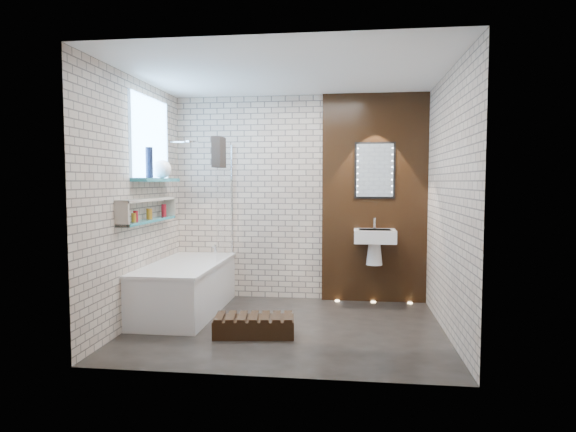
# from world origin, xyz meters

# --- Properties ---
(ground) EXTENTS (3.20, 3.20, 0.00)m
(ground) POSITION_xyz_m (0.00, 0.00, 0.00)
(ground) COLOR black
(ground) RESTS_ON ground
(room_shell) EXTENTS (3.24, 3.20, 2.60)m
(room_shell) POSITION_xyz_m (0.00, 0.00, 1.30)
(room_shell) COLOR #B8A392
(room_shell) RESTS_ON ground
(walnut_panel) EXTENTS (1.30, 0.06, 2.60)m
(walnut_panel) POSITION_xyz_m (0.95, 1.27, 1.30)
(walnut_panel) COLOR black
(walnut_panel) RESTS_ON ground
(clerestory_window) EXTENTS (0.18, 1.00, 0.94)m
(clerestory_window) POSITION_xyz_m (-1.57, 0.35, 1.90)
(clerestory_window) COLOR #7FADE0
(clerestory_window) RESTS_ON room_shell
(display_niche) EXTENTS (0.14, 1.30, 0.26)m
(display_niche) POSITION_xyz_m (-1.53, 0.15, 1.20)
(display_niche) COLOR teal
(display_niche) RESTS_ON room_shell
(bathtub) EXTENTS (0.79, 1.74, 0.70)m
(bathtub) POSITION_xyz_m (-1.22, 0.45, 0.29)
(bathtub) COLOR white
(bathtub) RESTS_ON ground
(bath_screen) EXTENTS (0.01, 0.78, 1.40)m
(bath_screen) POSITION_xyz_m (-0.87, 0.89, 1.28)
(bath_screen) COLOR white
(bath_screen) RESTS_ON bathtub
(towel) EXTENTS (0.10, 0.27, 0.35)m
(towel) POSITION_xyz_m (-0.87, 0.64, 1.85)
(towel) COLOR #292321
(towel) RESTS_ON bath_screen
(shower_head) EXTENTS (0.18, 0.18, 0.02)m
(shower_head) POSITION_xyz_m (-1.30, 0.95, 2.00)
(shower_head) COLOR silver
(shower_head) RESTS_ON room_shell
(washbasin) EXTENTS (0.50, 0.36, 0.58)m
(washbasin) POSITION_xyz_m (0.95, 1.07, 0.79)
(washbasin) COLOR white
(washbasin) RESTS_ON walnut_panel
(led_mirror) EXTENTS (0.50, 0.02, 0.70)m
(led_mirror) POSITION_xyz_m (0.95, 1.23, 1.65)
(led_mirror) COLOR black
(led_mirror) RESTS_ON walnut_panel
(walnut_step) EXTENTS (0.82, 0.44, 0.17)m
(walnut_step) POSITION_xyz_m (-0.28, -0.30, 0.09)
(walnut_step) COLOR black
(walnut_step) RESTS_ON ground
(niche_bottles) EXTENTS (0.06, 0.87, 0.15)m
(niche_bottles) POSITION_xyz_m (-1.53, 0.19, 1.16)
(niche_bottles) COLOR maroon
(niche_bottles) RESTS_ON display_niche
(sill_vases) EXTENTS (0.21, 0.51, 0.33)m
(sill_vases) POSITION_xyz_m (-1.50, 0.42, 1.67)
(sill_vases) COLOR white
(sill_vases) RESTS_ON clerestory_window
(floor_uplights) EXTENTS (0.96, 0.06, 0.01)m
(floor_uplights) POSITION_xyz_m (0.95, 1.20, 0.01)
(floor_uplights) COLOR #FFD899
(floor_uplights) RESTS_ON ground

